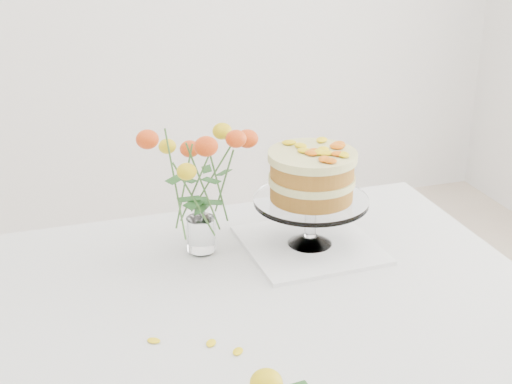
% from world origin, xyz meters
% --- Properties ---
extents(table, '(1.43, 0.93, 0.76)m').
position_xyz_m(table, '(0.00, 0.00, 0.67)').
color(table, tan).
rests_on(table, ground).
extents(napkin, '(0.31, 0.31, 0.01)m').
position_xyz_m(napkin, '(0.30, 0.17, 0.76)').
color(napkin, white).
rests_on(napkin, table).
extents(cake_stand, '(0.27, 0.27, 0.24)m').
position_xyz_m(cake_stand, '(0.30, 0.17, 0.93)').
color(cake_stand, white).
rests_on(cake_stand, napkin).
extents(rose_vase, '(0.26, 0.26, 0.34)m').
position_xyz_m(rose_vase, '(0.05, 0.22, 0.96)').
color(rose_vase, white).
rests_on(rose_vase, table).
extents(loose_rose_near, '(0.10, 0.06, 0.05)m').
position_xyz_m(loose_rose_near, '(0.03, -0.31, 0.78)').
color(loose_rose_near, gold).
rests_on(loose_rose_near, table).
extents(stray_petal_a, '(0.03, 0.02, 0.00)m').
position_xyz_m(stray_petal_a, '(-0.12, -0.10, 0.76)').
color(stray_petal_a, yellow).
rests_on(stray_petal_a, table).
extents(stray_petal_b, '(0.03, 0.02, 0.00)m').
position_xyz_m(stray_petal_b, '(-0.02, -0.14, 0.76)').
color(stray_petal_b, yellow).
rests_on(stray_petal_b, table).
extents(stray_petal_c, '(0.03, 0.02, 0.00)m').
position_xyz_m(stray_petal_c, '(0.02, -0.18, 0.76)').
color(stray_petal_c, yellow).
rests_on(stray_petal_c, table).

